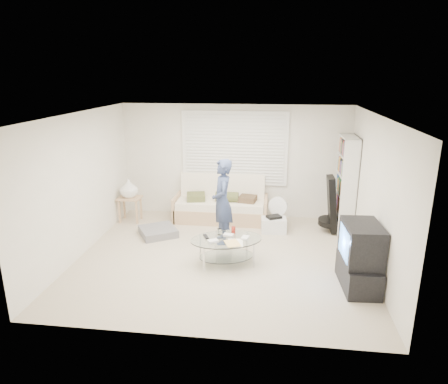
# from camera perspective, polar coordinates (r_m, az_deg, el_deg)

# --- Properties ---
(ground) EXTENTS (5.00, 5.00, 0.00)m
(ground) POSITION_cam_1_polar(r_m,az_deg,el_deg) (7.17, -0.38, -9.30)
(ground) COLOR tan
(ground) RESTS_ON ground
(room_shell) EXTENTS (5.02, 4.52, 2.51)m
(room_shell) POSITION_cam_1_polar(r_m,az_deg,el_deg) (7.08, 0.11, 4.35)
(room_shell) COLOR silver
(room_shell) RESTS_ON ground
(window_blinds) EXTENTS (2.32, 0.08, 1.62)m
(window_blinds) POSITION_cam_1_polar(r_m,az_deg,el_deg) (8.78, 1.50, 6.23)
(window_blinds) COLOR silver
(window_blinds) RESTS_ON ground
(futon_sofa) EXTENTS (2.02, 0.82, 0.99)m
(futon_sofa) POSITION_cam_1_polar(r_m,az_deg,el_deg) (8.80, -0.42, -1.99)
(futon_sofa) COLOR tan
(futon_sofa) RESTS_ON ground
(grey_floor_pillow) EXTENTS (0.92, 0.92, 0.15)m
(grey_floor_pillow) POSITION_cam_1_polar(r_m,az_deg,el_deg) (8.18, -9.39, -5.58)
(grey_floor_pillow) COLOR slate
(grey_floor_pillow) RESTS_ON ground
(side_table) EXTENTS (0.48, 0.39, 0.96)m
(side_table) POSITION_cam_1_polar(r_m,az_deg,el_deg) (8.85, -13.42, 0.27)
(side_table) COLOR tan
(side_table) RESTS_ON ground
(bookshelf) EXTENTS (0.31, 0.82, 1.95)m
(bookshelf) POSITION_cam_1_polar(r_m,az_deg,el_deg) (8.45, 16.95, 1.08)
(bookshelf) COLOR white
(bookshelf) RESTS_ON ground
(guitar_case) EXTENTS (0.41, 0.42, 1.15)m
(guitar_case) POSITION_cam_1_polar(r_m,az_deg,el_deg) (8.36, 15.04, -2.26)
(guitar_case) COLOR black
(guitar_case) RESTS_ON ground
(floor_fan) EXTENTS (0.42, 0.27, 0.67)m
(floor_fan) POSITION_cam_1_polar(r_m,az_deg,el_deg) (8.45, 7.64, -2.46)
(floor_fan) COLOR white
(floor_fan) RESTS_ON ground
(storage_bin) EXTENTS (0.53, 0.39, 0.35)m
(storage_bin) POSITION_cam_1_polar(r_m,az_deg,el_deg) (8.25, 7.10, -4.63)
(storage_bin) COLOR white
(storage_bin) RESTS_ON ground
(tv_unit) EXTENTS (0.56, 0.96, 1.02)m
(tv_unit) POSITION_cam_1_polar(r_m,az_deg,el_deg) (6.39, 18.84, -8.76)
(tv_unit) COLOR black
(tv_unit) RESTS_ON ground
(coffee_table) EXTENTS (1.40, 1.11, 0.57)m
(coffee_table) POSITION_cam_1_polar(r_m,az_deg,el_deg) (6.82, 0.39, -7.37)
(coffee_table) COLOR silver
(coffee_table) RESTS_ON ground
(standing_person) EXTENTS (0.50, 0.66, 1.63)m
(standing_person) POSITION_cam_1_polar(r_m,az_deg,el_deg) (7.48, -0.25, -1.43)
(standing_person) COLOR #304562
(standing_person) RESTS_ON ground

